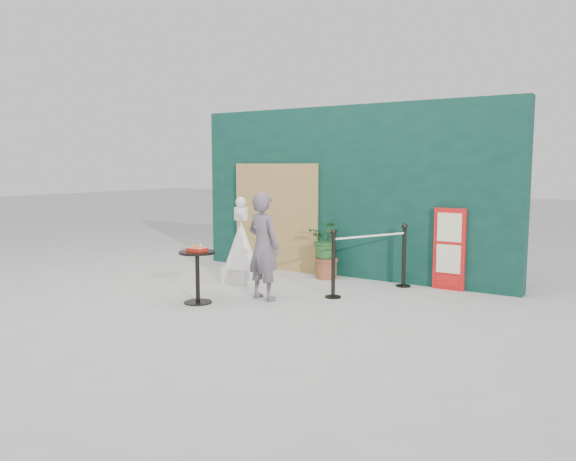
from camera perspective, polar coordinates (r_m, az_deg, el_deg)
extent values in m
plane|color=#ADAAA5|center=(7.59, -4.97, -8.41)|extent=(60.00, 60.00, 0.00)
cube|color=#092C25|center=(10.02, 6.07, 3.93)|extent=(6.00, 0.30, 3.00)
cube|color=tan|center=(10.58, -1.26, 1.39)|extent=(1.80, 0.08, 2.00)
imported|color=#61535E|center=(8.22, -2.53, -1.60)|extent=(0.63, 0.47, 1.58)
cube|color=red|center=(9.22, 16.07, -1.84)|extent=(0.50, 0.06, 1.30)
cube|color=beige|center=(9.14, 16.08, 0.30)|extent=(0.38, 0.02, 0.45)
cube|color=beige|center=(9.21, 15.98, -2.79)|extent=(0.38, 0.02, 0.45)
cube|color=red|center=(9.27, 15.91, -4.93)|extent=(0.38, 0.02, 0.18)
cube|color=silver|center=(9.54, -4.75, -4.47)|extent=(0.49, 0.49, 0.26)
cone|color=white|center=(9.45, -4.78, -1.32)|extent=(0.56, 0.56, 0.79)
cylinder|color=silver|center=(9.40, -4.81, 1.71)|extent=(0.23, 0.23, 0.21)
sphere|color=silver|center=(9.38, -4.82, 2.89)|extent=(0.18, 0.18, 0.18)
cylinder|color=black|center=(8.23, -9.12, -7.21)|extent=(0.40, 0.40, 0.02)
cylinder|color=black|center=(8.15, -9.17, -4.82)|extent=(0.06, 0.06, 0.72)
cylinder|color=black|center=(8.09, -9.22, -2.21)|extent=(0.52, 0.52, 0.03)
cube|color=red|center=(8.08, -9.22, -1.93)|extent=(0.26, 0.19, 0.05)
cube|color=red|center=(8.08, -9.23, -1.74)|extent=(0.24, 0.17, 0.00)
cube|color=tan|center=(8.11, -9.39, -1.60)|extent=(0.15, 0.14, 0.02)
cube|color=#D08F4C|center=(8.03, -9.06, -1.68)|extent=(0.13, 0.13, 0.02)
cone|color=yellow|center=(8.10, -8.89, -1.48)|extent=(0.06, 0.06, 0.06)
cylinder|color=#985331|center=(9.85, 3.91, -4.00)|extent=(0.36, 0.36, 0.30)
cylinder|color=brown|center=(9.82, 3.92, -2.99)|extent=(0.40, 0.40, 0.05)
imported|color=#265826|center=(9.77, 3.93, -0.92)|extent=(0.60, 0.52, 0.66)
cylinder|color=black|center=(8.48, 4.60, -6.73)|extent=(0.24, 0.24, 0.02)
cylinder|color=black|center=(8.38, 4.63, -3.61)|extent=(0.06, 0.06, 0.96)
sphere|color=black|center=(8.31, 4.66, -0.14)|extent=(0.09, 0.09, 0.09)
cylinder|color=black|center=(9.39, 11.63, -5.53)|extent=(0.24, 0.24, 0.02)
cylinder|color=black|center=(9.30, 11.70, -2.70)|extent=(0.06, 0.06, 0.96)
sphere|color=black|center=(9.23, 11.77, 0.42)|extent=(0.09, 0.09, 0.09)
cylinder|color=white|center=(8.77, 8.39, -0.56)|extent=(0.63, 1.31, 0.03)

